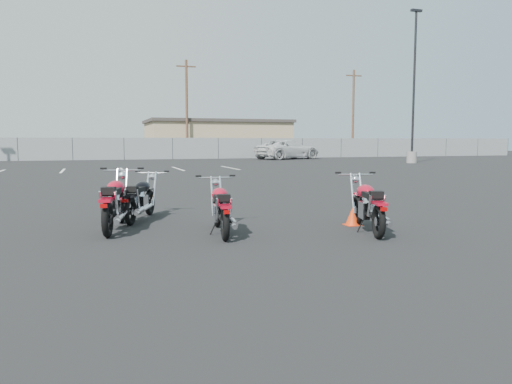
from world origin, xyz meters
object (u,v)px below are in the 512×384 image
object	(u,v)px
motorcycle_front_red	(115,203)
motorcycle_third_red	(221,209)
motorcycle_second_black	(141,199)
motorcycle_rear_red	(368,206)
white_van	(288,144)

from	to	relation	value
motorcycle_front_red	motorcycle_third_red	xyz separation A→B (m)	(1.66, -0.93, -0.05)
motorcycle_second_black	motorcycle_rear_red	xyz separation A→B (m)	(3.57, -2.47, 0.02)
motorcycle_rear_red	motorcycle_third_red	bearing A→B (deg)	166.52
motorcycle_second_black	motorcycle_front_red	bearing A→B (deg)	-118.56
motorcycle_second_black	white_van	size ratio (longest dim) A/B	0.28
white_van	motorcycle_third_red	bearing A→B (deg)	137.17
motorcycle_front_red	motorcycle_second_black	distance (m)	1.09
motorcycle_rear_red	white_van	bearing A→B (deg)	70.49
motorcycle_third_red	motorcycle_second_black	bearing A→B (deg)	121.09
motorcycle_second_black	motorcycle_third_red	bearing A→B (deg)	-58.91
motorcycle_front_red	white_van	world-z (taller)	white_van
white_van	motorcycle_front_red	bearing A→B (deg)	134.00
motorcycle_front_red	motorcycle_rear_red	bearing A→B (deg)	-20.30
motorcycle_front_red	white_van	size ratio (longest dim) A/B	0.31
white_van	motorcycle_second_black	bearing A→B (deg)	134.06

